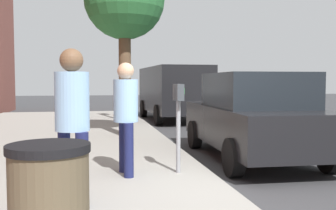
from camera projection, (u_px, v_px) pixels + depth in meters
name	position (u px, v px, depth m)	size (l,w,h in m)	color
ground_plane	(227.00, 194.00, 5.54)	(80.00, 80.00, 0.00)	#38383A
sidewalk_slab	(4.00, 201.00, 4.97)	(28.00, 6.00, 0.15)	gray
parking_meter	(178.00, 109.00, 6.12)	(0.36, 0.12, 1.41)	gray
pedestrian_at_meter	(126.00, 109.00, 5.99)	(0.53, 0.38, 1.74)	#191E4C
pedestrian_bystander	(72.00, 112.00, 4.55)	(0.48, 0.40, 1.84)	#191E4C
parked_sedan_near	(253.00, 116.00, 7.94)	(4.46, 2.08, 1.77)	black
parked_van_far	(173.00, 90.00, 15.92)	(5.26, 2.24, 2.18)	black
street_tree	(125.00, 1.00, 10.21)	(2.13, 2.13, 4.69)	brown
traffic_signal	(123.00, 55.00, 14.50)	(0.24, 0.44, 3.60)	black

